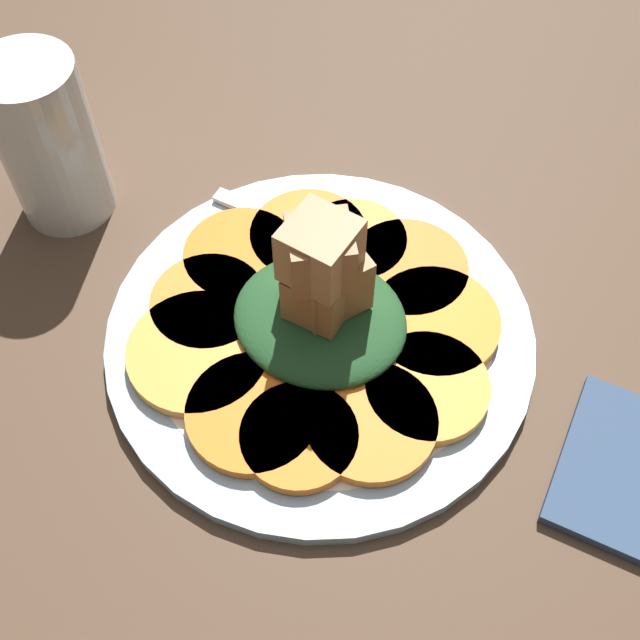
{
  "coord_description": "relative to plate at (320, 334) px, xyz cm",
  "views": [
    {
      "loc": [
        -12.04,
        24.96,
        45.25
      ],
      "look_at": [
        0.0,
        0.0,
        4.1
      ],
      "focal_mm": 45.0,
      "sensor_mm": 36.0,
      "label": 1
    }
  ],
  "objects": [
    {
      "name": "carrot_slice_2",
      "position": [
        3.84,
        -6.18,
        0.99
      ],
      "size": [
        7.95,
        7.95,
        0.82
      ],
      "primitive_type": "cylinder",
      "color": "orange",
      "rests_on": "plate"
    },
    {
      "name": "carrot_slice_5",
      "position": [
        5.84,
        5.02,
        0.99
      ],
      "size": [
        8.81,
        8.81,
        0.82
      ],
      "primitive_type": "cylinder",
      "color": "orange",
      "rests_on": "plate"
    },
    {
      "name": "carrot_slice_0",
      "position": [
        -3.24,
        -6.51,
        0.99
      ],
      "size": [
        7.99,
        7.99,
        0.82
      ],
      "primitive_type": "cylinder",
      "color": "orange",
      "rests_on": "plate"
    },
    {
      "name": "carrot_slice_4",
      "position": [
        7.16,
        1.54,
        0.99
      ],
      "size": [
        7.42,
        7.42,
        0.82
      ],
      "primitive_type": "cylinder",
      "color": "orange",
      "rests_on": "plate"
    },
    {
      "name": "carrot_slice_10",
      "position": [
        -6.36,
        -3.33,
        0.99
      ],
      "size": [
        8.28,
        8.28,
        0.82
      ],
      "primitive_type": "cylinder",
      "color": "orange",
      "rests_on": "plate"
    },
    {
      "name": "table_slab",
      "position": [
        0.0,
        0.0,
        -1.52
      ],
      "size": [
        120.0,
        120.0,
        2.0
      ],
      "primitive_type": "cube",
      "color": "#4C3828",
      "rests_on": "ground"
    },
    {
      "name": "plate",
      "position": [
        0.0,
        0.0,
        0.0
      ],
      "size": [
        27.07,
        27.07,
        1.05
      ],
      "color": "#99B7D1",
      "rests_on": "table_slab"
    },
    {
      "name": "carrot_slice_9",
      "position": [
        -7.67,
        1.22,
        0.99
      ],
      "size": [
        7.47,
        7.47,
        0.82
      ],
      "primitive_type": "cylinder",
      "color": "orange",
      "rests_on": "plate"
    },
    {
      "name": "fork",
      "position": [
        1.22,
        -6.57,
        0.78
      ],
      "size": [
        19.58,
        2.57,
        0.4
      ],
      "rotation": [
        0.0,
        0.0,
        -0.04
      ],
      "color": "silver",
      "rests_on": "plate"
    },
    {
      "name": "center_pile",
      "position": [
        -0.09,
        -0.12,
        3.88
      ],
      "size": [
        10.92,
        9.82,
        9.7
      ],
      "color": "#1E4723",
      "rests_on": "plate"
    },
    {
      "name": "carrot_slice_1",
      "position": [
        0.85,
        -7.12,
        0.99
      ],
      "size": [
        7.03,
        7.03,
        0.82
      ],
      "primitive_type": "cylinder",
      "color": "orange",
      "rests_on": "plate"
    },
    {
      "name": "carrot_slice_3",
      "position": [
        7.13,
        -2.78,
        0.99
      ],
      "size": [
        7.72,
        7.72,
        0.82
      ],
      "primitive_type": "cylinder",
      "color": "orange",
      "rests_on": "plate"
    },
    {
      "name": "carrot_slice_6",
      "position": [
        0.84,
        7.22,
        0.99
      ],
      "size": [
        7.94,
        7.94,
        0.82
      ],
      "primitive_type": "cylinder",
      "color": "orange",
      "rests_on": "plate"
    },
    {
      "name": "carrot_slice_7",
      "position": [
        -2.25,
        7.42,
        0.99
      ],
      "size": [
        6.85,
        6.85,
        0.82
      ],
      "primitive_type": "cylinder",
      "color": "orange",
      "rests_on": "plate"
    },
    {
      "name": "carrot_slice_8",
      "position": [
        -5.56,
        4.77,
        0.99
      ],
      "size": [
        7.81,
        7.81,
        0.82
      ],
      "primitive_type": "cylinder",
      "color": "orange",
      "rests_on": "plate"
    },
    {
      "name": "water_glass",
      "position": [
        21.21,
        -2.61,
        5.48
      ],
      "size": [
        6.49,
        6.49,
        12.0
      ],
      "color": "silver",
      "rests_on": "table_slab"
    }
  ]
}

